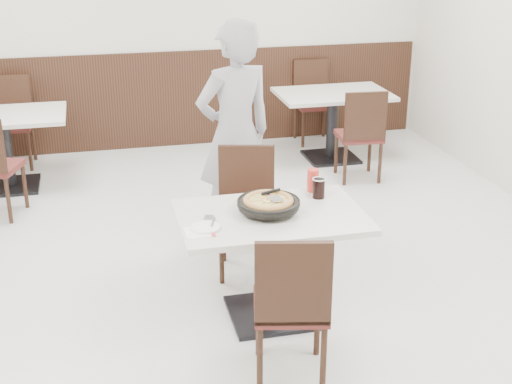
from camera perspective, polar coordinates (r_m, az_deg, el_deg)
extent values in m
plane|color=beige|center=(5.28, -1.98, -7.54)|extent=(7.00, 7.00, 0.00)
cube|color=beige|center=(8.16, -7.11, 13.18)|extent=(6.00, 0.04, 2.80)
cube|color=black|center=(8.31, -6.83, 7.36)|extent=(5.90, 0.03, 1.10)
cylinder|color=black|center=(4.59, 1.51, -1.52)|extent=(0.12, 0.12, 0.04)
cylinder|color=black|center=(4.59, 1.01, -1.20)|extent=(0.43, 0.43, 0.01)
cylinder|color=tan|center=(4.61, 0.99, -0.89)|extent=(0.36, 0.36, 0.02)
cube|color=silver|center=(4.59, 1.62, -0.55)|extent=(0.08, 0.10, 0.00)
cube|color=white|center=(4.35, -4.57, -3.20)|extent=(0.18, 0.18, 0.00)
cylinder|color=white|center=(4.39, -4.07, -2.84)|extent=(0.20, 0.20, 0.01)
cube|color=silver|center=(4.44, -3.44, -2.40)|extent=(0.06, 0.15, 0.00)
cylinder|color=black|center=(4.85, 5.04, 0.27)|extent=(0.09, 0.09, 0.13)
cylinder|color=red|center=(4.95, 4.58, 0.94)|extent=(0.09, 0.09, 0.16)
imported|color=#9F9EA3|center=(5.67, -1.70, 4.59)|extent=(0.77, 0.61, 1.83)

